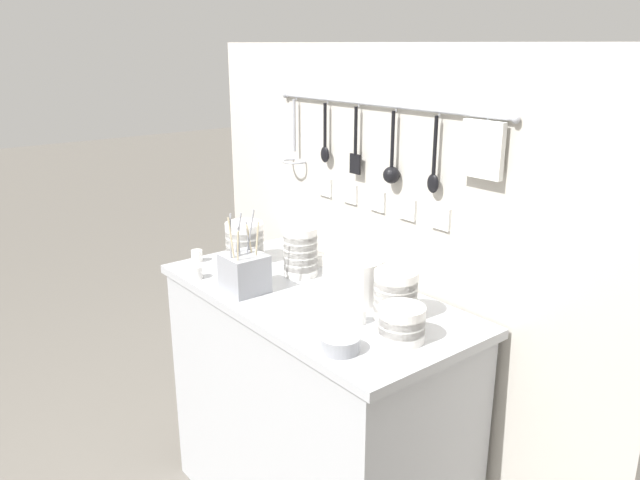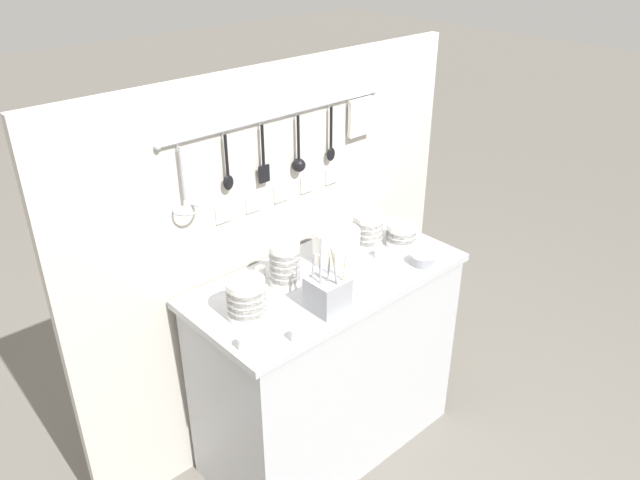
# 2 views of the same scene
# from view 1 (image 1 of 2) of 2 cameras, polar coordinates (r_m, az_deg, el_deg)

# --- Properties ---
(counter) EXTENTS (1.14, 0.55, 0.90)m
(counter) POSITION_cam_1_polar(r_m,az_deg,el_deg) (2.28, -0.62, -15.40)
(counter) COLOR #ADAFB5
(counter) RESTS_ON ground
(back_wall) EXTENTS (1.94, 0.11, 1.70)m
(back_wall) POSITION_cam_1_polar(r_m,az_deg,el_deg) (2.28, 5.52, -4.16)
(back_wall) COLOR #BCB7AD
(back_wall) RESTS_ON ground
(bowl_stack_back_corner) EXTENTS (0.13, 0.13, 0.15)m
(bowl_stack_back_corner) POSITION_cam_1_polar(r_m,az_deg,el_deg) (1.88, 6.92, -4.98)
(bowl_stack_back_corner) COLOR white
(bowl_stack_back_corner) RESTS_ON counter
(bowl_stack_wide_centre) EXTENTS (0.13, 0.13, 0.10)m
(bowl_stack_wide_centre) POSITION_cam_1_polar(r_m,az_deg,el_deg) (1.76, 7.47, -7.56)
(bowl_stack_wide_centre) COLOR white
(bowl_stack_wide_centre) RESTS_ON counter
(bowl_stack_short_front) EXTENTS (0.14, 0.14, 0.15)m
(bowl_stack_short_front) POSITION_cam_1_polar(r_m,az_deg,el_deg) (2.36, -6.91, -0.22)
(bowl_stack_short_front) COLOR white
(bowl_stack_short_front) RESTS_ON counter
(bowl_stack_nested_right) EXTENTS (0.12, 0.12, 0.18)m
(bowl_stack_nested_right) POSITION_cam_1_polar(r_m,az_deg,el_deg) (2.20, -1.80, -1.03)
(bowl_stack_nested_right) COLOR white
(bowl_stack_nested_right) RESTS_ON counter
(plate_stack) EXTENTS (0.20, 0.20, 0.14)m
(plate_stack) POSITION_cam_1_polar(r_m,az_deg,el_deg) (2.01, 3.05, -3.53)
(plate_stack) COLOR white
(plate_stack) RESTS_ON counter
(steel_mixing_bowl) EXTENTS (0.11, 0.11, 0.04)m
(steel_mixing_bowl) POSITION_cam_1_polar(r_m,az_deg,el_deg) (1.70, 1.85, -9.45)
(steel_mixing_bowl) COLOR #93969E
(steel_mixing_bowl) RESTS_ON counter
(cutlery_caddy) EXTENTS (0.13, 0.13, 0.28)m
(cutlery_caddy) POSITION_cam_1_polar(r_m,az_deg,el_deg) (2.08, -6.92, -2.97)
(cutlery_caddy) COLOR #93969E
(cutlery_caddy) RESTS_ON counter
(cup_front_left) EXTENTS (0.04, 0.04, 0.04)m
(cup_front_left) POSITION_cam_1_polar(r_m,az_deg,el_deg) (1.86, 3.59, -6.96)
(cup_front_left) COLOR white
(cup_front_left) RESTS_ON counter
(cup_back_left) EXTENTS (0.04, 0.04, 0.04)m
(cup_back_left) POSITION_cam_1_polar(r_m,az_deg,el_deg) (2.41, -11.19, -1.43)
(cup_back_left) COLOR white
(cup_back_left) RESTS_ON counter
(cup_by_caddy) EXTENTS (0.04, 0.04, 0.04)m
(cup_by_caddy) POSITION_cam_1_polar(r_m,az_deg,el_deg) (2.32, -0.23, -1.84)
(cup_by_caddy) COLOR white
(cup_by_caddy) RESTS_ON counter
(cup_beside_plates) EXTENTS (0.04, 0.04, 0.04)m
(cup_beside_plates) POSITION_cam_1_polar(r_m,az_deg,el_deg) (2.23, -11.22, -2.93)
(cup_beside_plates) COLOR white
(cup_beside_plates) RESTS_ON counter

